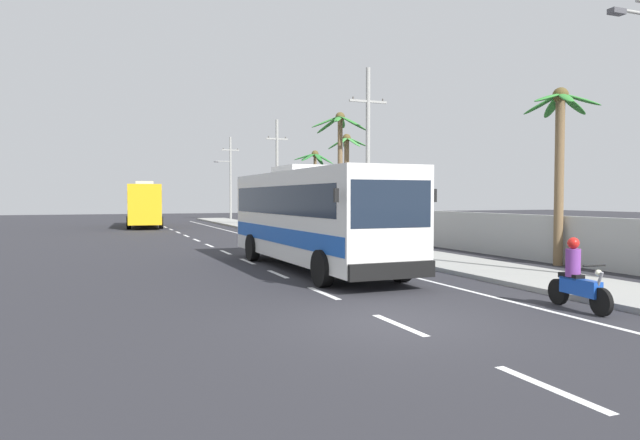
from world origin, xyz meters
The scene contains 15 objects.
ground_plane centered at (0.00, 0.00, 0.00)m, with size 160.00×160.00×0.00m, color #28282D.
sidewalk_kerb centered at (6.80, 10.00, 0.07)m, with size 3.20×90.00×0.14m, color #999993.
lane_markings centered at (2.35, 14.47, 0.00)m, with size 3.88×71.00×0.01m.
boundary_wall centered at (10.60, 14.00, 0.90)m, with size 0.24×60.00×1.81m, color #B2B2AD.
coach_bus_foreground centered at (1.56, 8.53, 1.89)m, with size 3.11×11.03×3.64m.
coach_bus_far_lane centered at (-1.56, 39.91, 1.97)m, with size 3.55×11.04×3.78m.
motorcycle_beside_bus centered at (4.43, -0.36, 0.65)m, with size 0.56×1.96×1.60m.
pedestrian_near_kerb centered at (7.40, 17.33, 1.07)m, with size 0.36×0.36×1.78m.
utility_pole_mid centered at (8.54, 18.33, 4.97)m, with size 2.25×0.24×9.58m.
utility_pole_far centered at (8.67, 35.49, 4.62)m, with size 1.86×0.24×8.93m.
utility_pole_distant centered at (8.56, 52.66, 4.85)m, with size 2.83×0.24×9.19m.
palm_nearest centered at (10.53, 25.55, 4.50)m, with size 2.64×2.77×6.80m.
palm_second centered at (10.77, 32.16, 4.77)m, with size 3.29×3.30×6.20m.
palm_third centered at (8.04, 21.02, 5.37)m, with size 3.49×3.35×7.51m.
palm_fourth centered at (10.22, 6.13, 4.40)m, with size 2.70×2.55×6.46m.
Camera 1 is at (-5.49, -9.92, 2.49)m, focal length 31.98 mm.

